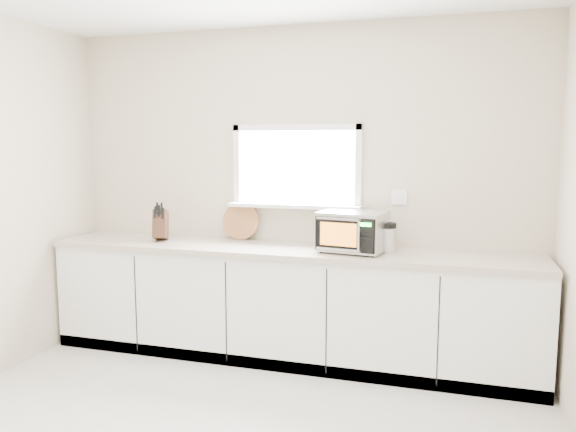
% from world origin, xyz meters
% --- Properties ---
extents(back_wall, '(4.00, 0.17, 2.70)m').
position_xyz_m(back_wall, '(0.00, 2.00, 1.36)').
color(back_wall, beige).
rests_on(back_wall, ground).
extents(cabinets, '(3.92, 0.60, 0.88)m').
position_xyz_m(cabinets, '(0.00, 1.70, 0.44)').
color(cabinets, white).
rests_on(cabinets, ground).
extents(countertop, '(3.92, 0.64, 0.04)m').
position_xyz_m(countertop, '(0.00, 1.69, 0.90)').
color(countertop, '#C2B0A0').
rests_on(countertop, cabinets).
extents(microwave, '(0.52, 0.45, 0.31)m').
position_xyz_m(microwave, '(0.53, 1.68, 1.08)').
color(microwave, black).
rests_on(microwave, countertop).
extents(knife_block, '(0.18, 0.25, 0.33)m').
position_xyz_m(knife_block, '(-1.12, 1.69, 1.06)').
color(knife_block, '#412117').
rests_on(knife_block, countertop).
extents(cutting_board, '(0.33, 0.08, 0.32)m').
position_xyz_m(cutting_board, '(-0.48, 1.94, 1.08)').
color(cutting_board, '#A5603F').
rests_on(cutting_board, countertop).
extents(coffee_grinder, '(0.15, 0.15, 0.23)m').
position_xyz_m(coffee_grinder, '(0.80, 1.74, 1.03)').
color(coffee_grinder, '#B2B5BA').
rests_on(coffee_grinder, countertop).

